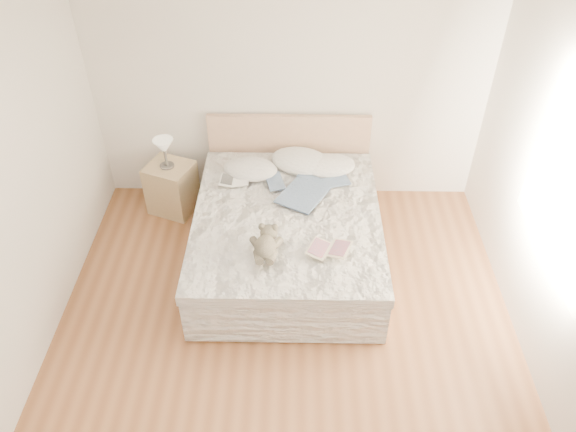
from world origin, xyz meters
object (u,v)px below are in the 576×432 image
(nightstand, at_px, (172,188))
(teddy_bear, at_px, (265,253))
(childrens_book, at_px, (329,249))
(bed, at_px, (287,231))
(photo_book, at_px, (235,181))
(table_lamp, at_px, (164,147))

(nightstand, bearing_deg, teddy_bear, -51.86)
(childrens_book, bearing_deg, teddy_bear, -149.03)
(childrens_book, distance_m, teddy_bear, 0.54)
(bed, bearing_deg, photo_book, 144.23)
(bed, xyz_separation_m, childrens_book, (0.37, -0.58, 0.32))
(nightstand, bearing_deg, photo_book, -24.58)
(bed, relative_size, nightstand, 3.83)
(bed, height_order, photo_book, bed)
(table_lamp, height_order, childrens_book, table_lamp)
(bed, relative_size, table_lamp, 6.62)
(bed, distance_m, photo_book, 0.72)
(nightstand, xyz_separation_m, table_lamp, (-0.01, -0.00, 0.51))
(photo_book, height_order, teddy_bear, teddy_bear)
(bed, relative_size, childrens_book, 6.04)
(bed, bearing_deg, teddy_bear, -104.57)
(photo_book, height_order, childrens_book, same)
(nightstand, xyz_separation_m, photo_book, (0.72, -0.33, 0.35))
(bed, relative_size, teddy_bear, 6.16)
(photo_book, bearing_deg, table_lamp, 158.41)
(childrens_book, bearing_deg, bed, 144.98)
(bed, bearing_deg, table_lamp, 150.75)
(teddy_bear, bearing_deg, table_lamp, 129.22)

